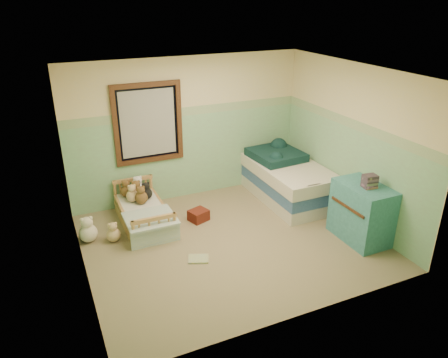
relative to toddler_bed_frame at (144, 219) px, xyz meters
name	(u,v)px	position (x,y,z in m)	size (l,w,h in m)	color
floor	(231,241)	(1.05, -1.05, -0.10)	(4.20, 3.60, 0.02)	#75674C
ceiling	(232,72)	(1.05, -1.05, 2.42)	(4.20, 3.60, 0.02)	white
wall_back	(188,129)	(1.05, 0.75, 1.16)	(4.20, 0.04, 2.50)	beige
wall_front	(304,222)	(1.05, -2.85, 1.16)	(4.20, 0.04, 2.50)	beige
wall_left	(74,190)	(-1.05, -1.05, 1.16)	(0.04, 3.60, 2.50)	beige
wall_right	(352,144)	(3.15, -1.05, 1.16)	(0.04, 3.60, 2.50)	beige
wainscot_mint	(189,156)	(1.05, 0.74, 0.66)	(4.20, 0.01, 1.50)	#82AB84
border_strip	(187,111)	(1.05, 0.74, 1.49)	(4.20, 0.01, 0.15)	#4B815A
window_frame	(148,123)	(0.35, 0.71, 1.36)	(1.16, 0.06, 1.36)	black
window_blinds	(148,123)	(0.35, 0.72, 1.36)	(0.92, 0.01, 1.12)	beige
toddler_bed_frame	(144,219)	(0.00, 0.00, 0.00)	(0.69, 1.37, 0.18)	#946236
toddler_mattress	(144,211)	(0.00, 0.00, 0.15)	(0.63, 1.31, 0.12)	silver
patchwork_quilt	(150,218)	(0.00, -0.43, 0.22)	(0.74, 0.69, 0.03)	#6EA2DD
plush_bed_brown	(126,191)	(-0.15, 0.50, 0.31)	(0.20, 0.20, 0.20)	brown
plush_bed_white	(138,188)	(0.05, 0.50, 0.32)	(0.23, 0.23, 0.23)	white
plush_bed_tan	(132,196)	(-0.10, 0.28, 0.31)	(0.20, 0.20, 0.20)	#DBB682
plush_bed_dark	(146,193)	(0.13, 0.28, 0.31)	(0.20, 0.20, 0.20)	black
plush_floor_cream	(88,233)	(-0.90, -0.18, 0.05)	(0.28, 0.28, 0.28)	#F3E7CD
plush_floor_tan	(114,235)	(-0.55, -0.33, 0.02)	(0.21, 0.21, 0.21)	#DBB682
twin_bed_frame	(285,191)	(2.60, -0.08, 0.02)	(0.98, 1.97, 0.22)	silver
twin_boxspring	(286,180)	(2.60, -0.08, 0.24)	(0.98, 1.97, 0.22)	navy
twin_mattress	(287,169)	(2.60, -0.08, 0.46)	(1.02, 2.00, 0.22)	silver
teal_blanket	(276,155)	(2.55, 0.22, 0.64)	(0.84, 0.88, 0.14)	#143236
dresser	(362,213)	(2.87, -1.77, 0.35)	(0.55, 0.88, 0.88)	#2D6E71
book_stack	(370,181)	(2.87, -1.84, 0.89)	(0.19, 0.15, 0.19)	#503134
red_pillow	(199,215)	(0.84, -0.25, 0.00)	(0.29, 0.25, 0.18)	#9E2E1A
floor_book	(198,259)	(0.43, -1.31, -0.08)	(0.28, 0.22, 0.03)	yellow
extra_plush_0	(137,192)	(-0.01, 0.36, 0.32)	(0.22, 0.22, 0.22)	brown
extra_plush_1	(137,190)	(0.03, 0.50, 0.29)	(0.16, 0.16, 0.16)	brown
extra_plush_2	(141,198)	(0.01, 0.15, 0.31)	(0.21, 0.21, 0.21)	brown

